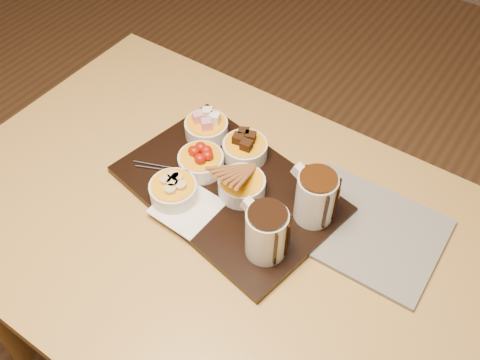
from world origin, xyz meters
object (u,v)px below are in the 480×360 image
Objects in this scene: dining_table at (219,246)px; bowl_strawberries at (201,163)px; serving_board at (229,190)px; pitcher_milk_chocolate at (315,198)px; newspaper at (365,229)px; pitcher_dark_chocolate at (266,233)px.

bowl_strawberries reaches higher than dining_table.
serving_board is 0.20m from pitcher_milk_chocolate.
newspaper is at bearing 29.31° from dining_table.
newspaper is (0.10, 0.04, -0.07)m from pitcher_milk_chocolate.
pitcher_dark_chocolate is at bearing -19.98° from serving_board.
pitcher_milk_chocolate reaches higher than serving_board.
bowl_strawberries is 0.37m from newspaper.
pitcher_milk_chocolate is 0.37× the size of newspaper.
bowl_strawberries is 0.33× the size of newspaper.
pitcher_milk_chocolate is at bearing -160.70° from newspaper.
bowl_strawberries is (-0.08, 0.01, 0.03)m from serving_board.
pitcher_milk_chocolate is 0.13m from newspaper.
bowl_strawberries is 0.91× the size of pitcher_milk_chocolate.
dining_table is at bearing -61.85° from serving_board.
bowl_strawberries is 0.27m from pitcher_milk_chocolate.
dining_table is 10.94× the size of pitcher_milk_chocolate.
serving_board is at bearing -6.99° from bowl_strawberries.
dining_table is 0.19m from bowl_strawberries.
pitcher_milk_chocolate is at bearing 85.60° from pitcher_dark_chocolate.
bowl_strawberries reaches higher than serving_board.
bowl_strawberries is at bearing -176.42° from serving_board.
dining_table is 0.13m from serving_board.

